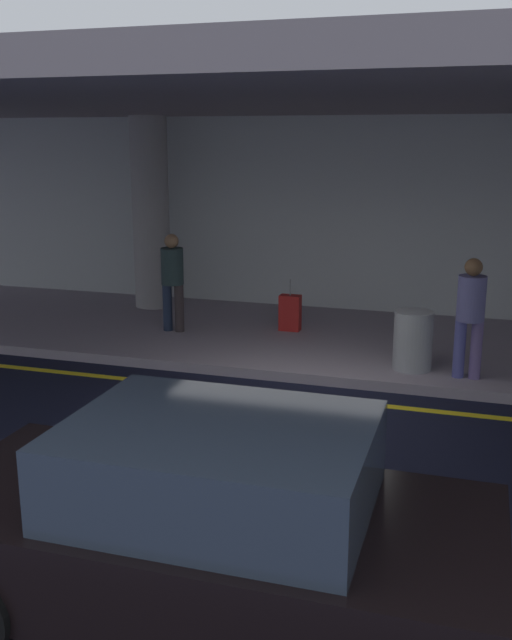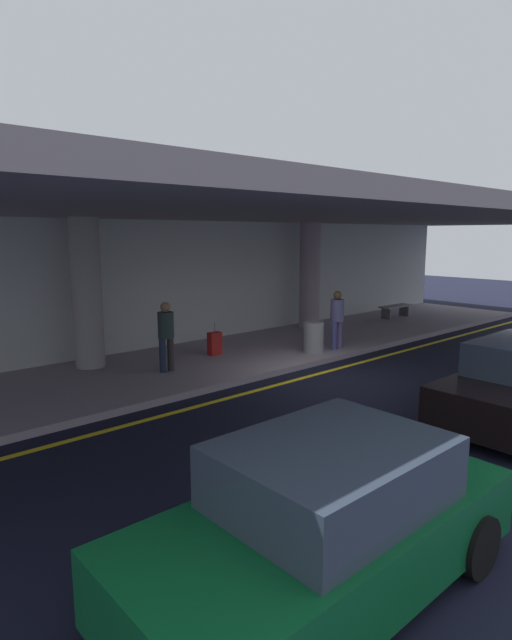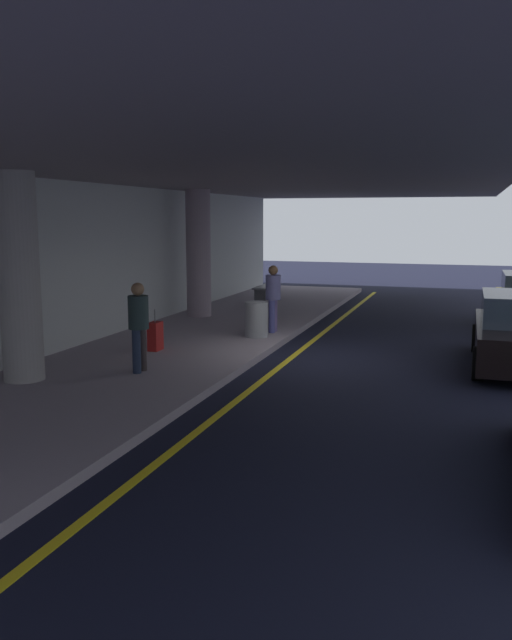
# 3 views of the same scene
# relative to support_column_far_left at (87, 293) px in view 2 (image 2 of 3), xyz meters

# --- Properties ---
(ground_plane) EXTENTS (60.00, 60.00, 0.00)m
(ground_plane) POSITION_rel_support_column_far_left_xyz_m (4.00, -4.35, -1.97)
(ground_plane) COLOR black
(sidewalk) EXTENTS (26.00, 4.20, 0.15)m
(sidewalk) POSITION_rel_support_column_far_left_xyz_m (4.00, -1.25, -1.90)
(sidewalk) COLOR gray
(sidewalk) RESTS_ON ground
(lane_stripe_yellow) EXTENTS (26.00, 0.14, 0.01)m
(lane_stripe_yellow) POSITION_rel_support_column_far_left_xyz_m (4.00, -3.89, -1.97)
(lane_stripe_yellow) COLOR yellow
(lane_stripe_yellow) RESTS_ON ground
(support_column_far_left) EXTENTS (0.71, 0.71, 3.65)m
(support_column_far_left) POSITION_rel_support_column_far_left_xyz_m (0.00, 0.00, 0.00)
(support_column_far_left) COLOR gray
(support_column_far_left) RESTS_ON sidewalk
(support_column_left_mid) EXTENTS (0.71, 0.71, 3.65)m
(support_column_left_mid) POSITION_rel_support_column_far_left_xyz_m (8.00, 0.00, 0.00)
(support_column_left_mid) COLOR gray
(support_column_left_mid) RESTS_ON sidewalk
(ceiling_overhang) EXTENTS (28.00, 13.20, 0.30)m
(ceiling_overhang) POSITION_rel_support_column_far_left_xyz_m (4.00, -1.75, 1.97)
(ceiling_overhang) COLOR gray
(ceiling_overhang) RESTS_ON support_column_far_left
(terminal_back_wall) EXTENTS (26.00, 0.30, 3.80)m
(terminal_back_wall) POSITION_rel_support_column_far_left_xyz_m (4.00, 1.00, -0.07)
(terminal_back_wall) COLOR #B2B7B8
(terminal_back_wall) RESTS_ON ground
(car_dark_green) EXTENTS (4.10, 1.92, 1.50)m
(car_dark_green) POSITION_rel_support_column_far_left_xyz_m (-1.70, -9.11, -1.26)
(car_dark_green) COLOR #0C4F26
(car_dark_green) RESTS_ON ground
(traveler_with_luggage) EXTENTS (0.38, 0.38, 1.68)m
(traveler_with_luggage) POSITION_rel_support_column_far_left_xyz_m (6.06, -2.83, -0.86)
(traveler_with_luggage) COLOR #47488C
(traveler_with_luggage) RESTS_ON sidewalk
(person_waiting_for_ride) EXTENTS (0.38, 0.38, 1.68)m
(person_waiting_for_ride) POSITION_rel_support_column_far_left_xyz_m (1.16, -1.68, -0.86)
(person_waiting_for_ride) COLOR #1A2439
(person_waiting_for_ride) RESTS_ON sidewalk
(suitcase_upright_primary) EXTENTS (0.36, 0.22, 0.90)m
(suitcase_upright_primary) POSITION_rel_support_column_far_left_xyz_m (3.07, -1.05, -1.51)
(suitcase_upright_primary) COLOR maroon
(suitcase_upright_primary) RESTS_ON sidewalk
(bench_metal) EXTENTS (1.60, 0.50, 0.48)m
(bench_metal) POSITION_rel_support_column_far_left_xyz_m (12.23, -0.73, -1.47)
(bench_metal) COLOR slate
(bench_metal) RESTS_ON sidewalk
(trash_bin_steel) EXTENTS (0.56, 0.56, 0.85)m
(trash_bin_steel) POSITION_rel_support_column_far_left_xyz_m (5.30, -2.64, -1.40)
(trash_bin_steel) COLOR gray
(trash_bin_steel) RESTS_ON sidewalk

